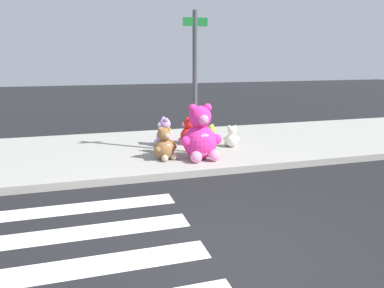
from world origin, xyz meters
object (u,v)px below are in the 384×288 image
(plush_red, at_px, (188,133))
(plush_brown, at_px, (165,146))
(plush_pink_large, at_px, (201,137))
(plush_lavender, at_px, (164,134))
(plush_lime, at_px, (211,138))
(plush_white, at_px, (232,138))
(plush_yellow, at_px, (165,143))
(sign_pole, at_px, (195,80))

(plush_red, bearing_deg, plush_brown, -123.96)
(plush_pink_large, height_order, plush_lavender, plush_pink_large)
(plush_brown, bearing_deg, plush_lime, 30.50)
(plush_white, relative_size, plush_red, 0.80)
(plush_yellow, distance_m, plush_brown, 0.56)
(plush_lavender, bearing_deg, plush_pink_large, -71.63)
(plush_lavender, xyz_separation_m, plush_lime, (1.07, -0.50, -0.06))
(sign_pole, height_order, plush_lime, sign_pole)
(plush_lavender, distance_m, plush_red, 0.64)
(plush_yellow, height_order, plush_white, plush_yellow)
(plush_lavender, bearing_deg, plush_red, 5.28)
(plush_pink_large, distance_m, plush_lime, 1.16)
(plush_pink_large, bearing_deg, plush_lime, 59.43)
(plush_yellow, xyz_separation_m, plush_red, (0.77, 0.81, 0.03))
(plush_pink_large, xyz_separation_m, plush_red, (0.14, 1.54, -0.21))
(plush_red, bearing_deg, plush_pink_large, -95.37)
(plush_lime, xyz_separation_m, plush_brown, (-1.34, -0.79, 0.06))
(plush_pink_large, distance_m, plush_red, 1.56)
(plush_yellow, relative_size, plush_white, 1.10)
(plush_pink_large, bearing_deg, plush_lavender, 108.37)
(plush_yellow, height_order, plush_lime, plush_yellow)
(plush_white, relative_size, plush_brown, 0.75)
(plush_white, distance_m, plush_brown, 1.99)
(sign_pole, bearing_deg, plush_lime, 36.45)
(plush_pink_large, distance_m, plush_yellow, 0.99)
(plush_red, bearing_deg, plush_yellow, -133.76)
(plush_lavender, relative_size, plush_lime, 1.27)
(plush_pink_large, relative_size, plush_white, 2.22)
(sign_pole, relative_size, plush_pink_large, 2.62)
(plush_yellow, xyz_separation_m, plush_brown, (-0.14, -0.54, 0.05))
(plush_lime, xyz_separation_m, plush_white, (0.52, -0.11, -0.01))
(plush_yellow, bearing_deg, plush_brown, -104.03)
(sign_pole, distance_m, plush_white, 1.84)
(plush_pink_large, xyz_separation_m, plush_white, (1.10, 0.87, -0.27))
(plush_lavender, distance_m, plush_brown, 1.32)
(sign_pole, bearing_deg, plush_yellow, 168.05)
(plush_lavender, height_order, plush_brown, same)
(plush_pink_large, distance_m, plush_lavender, 1.57)
(plush_lavender, height_order, plush_red, plush_lavender)
(sign_pole, height_order, plush_lavender, sign_pole)
(plush_yellow, distance_m, plush_lime, 1.23)
(plush_pink_large, distance_m, plush_white, 1.43)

